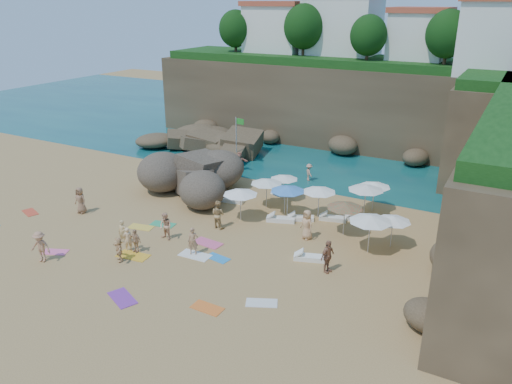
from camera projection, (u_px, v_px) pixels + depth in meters
The scene contains 51 objects.
ground at pixel (208, 229), 32.85m from camera, with size 120.00×120.00×0.00m, color tan.
seawater at pixel (353, 131), 57.39m from camera, with size 120.00×120.00×0.00m, color #0C4751.
cliff_back at pixel (359, 106), 50.96m from camera, with size 44.00×8.00×8.00m, color brown.
rock_promontory at pixel (205, 148), 50.86m from camera, with size 12.00×7.00×2.00m, color brown, non-canonical shape.
clifftop_buildings at pixel (377, 31), 48.57m from camera, with size 28.48×9.48×7.00m.
clifftop_trees at pixel (377, 36), 42.62m from camera, with size 35.60×23.82×4.40m.
marina_masts at pixel (230, 93), 63.69m from camera, with size 3.10×0.10×6.00m.
rock_outcrop at pixel (201, 194), 38.82m from camera, with size 7.72×5.79×3.09m, color brown, non-canonical shape.
flag_pole at pixel (238, 135), 44.54m from camera, with size 0.87×0.15×4.46m.
parasol_0 at pixel (285, 190), 34.51m from camera, with size 2.11×2.11×1.99m.
parasol_1 at pixel (267, 181), 35.67m from camera, with size 2.31×2.31×2.18m.
parasol_2 at pixel (374, 184), 35.11m from camera, with size 2.29×2.29×2.16m.
parasol_3 at pixel (366, 187), 34.10m from camera, with size 2.47×2.47×2.33m.
parasol_4 at pixel (469, 210), 30.17m from camera, with size 2.56×2.56×2.42m.
parasol_5 at pixel (284, 177), 37.03m from camera, with size 2.11×2.11×1.99m.
parasol_6 at pixel (345, 205), 31.42m from camera, with size 2.36×2.36×2.23m.
parasol_7 at pixel (319, 189), 34.02m from camera, with size 2.35×2.35×2.22m.
parasol_8 at pixel (393, 219), 29.85m from camera, with size 2.17×2.17×2.05m.
parasol_9 at pixel (240, 192), 33.52m from camera, with size 2.37×2.37×2.24m.
parasol_10 at pixel (288, 188), 34.09m from camera, with size 2.40×2.40×2.27m.
parasol_11 at pixel (371, 218), 29.07m from camera, with size 2.56×2.56×2.42m.
lounger_0 at pixel (232, 200), 37.26m from camera, with size 1.87×0.62×0.29m, color white.
lounger_1 at pixel (356, 219), 34.06m from camera, with size 1.59×0.53×0.25m, color white.
lounger_2 at pixel (281, 219), 33.98m from camera, with size 1.92×0.64×0.30m, color white.
lounger_3 at pixel (301, 218), 34.20m from camera, with size 1.80×0.60×0.28m, color white.
lounger_4 at pixel (333, 218), 34.15m from camera, with size 1.84×0.61×0.29m, color white.
lounger_5 at pixel (310, 258), 28.94m from camera, with size 1.87×0.62×0.29m, color white.
towel_1 at pixel (55, 252), 29.89m from camera, with size 1.49×0.74×0.03m, color pink.
towel_2 at pixel (133, 256), 29.45m from camera, with size 1.92×0.96×0.03m, color gold.
towel_3 at pixel (163, 224), 33.56m from camera, with size 1.65×0.83×0.03m, color #2D9E65.
towel_4 at pixel (141, 227), 33.14m from camera, with size 1.64×0.82×0.03m, color gold.
towel_5 at pixel (195, 255), 29.49m from camera, with size 1.89×0.95×0.03m, color white.
towel_6 at pixel (122, 298), 25.28m from camera, with size 1.84×0.92×0.03m, color purple.
towel_7 at pixel (30, 212), 35.46m from camera, with size 1.51×0.76×0.03m, color red.
towel_8 at pixel (218, 258), 29.19m from camera, with size 1.46×0.73×0.03m, color #2786D1.
towel_9 at pixel (208, 243), 30.99m from camera, with size 1.85×0.93×0.03m, color #E25785.
towel_10 at pixel (207, 308), 24.47m from camera, with size 1.60×0.80×0.03m, color orange.
towel_13 at pixel (262, 303), 24.87m from camera, with size 1.57×0.79×0.03m, color silver.
person_stand_0 at pixel (122, 232), 30.75m from camera, with size 0.55×0.36×1.52m, color #DDB574.
person_stand_1 at pixel (218, 214), 32.78m from camera, with size 0.93×0.72×1.91m, color tan.
person_stand_2 at pixel (309, 172), 41.42m from camera, with size 0.94×0.39×1.46m, color tan.
person_stand_3 at pixel (327, 256), 27.40m from camera, with size 1.13×0.47×1.92m, color #9E6B4F.
person_stand_4 at pixel (307, 225), 31.26m from camera, with size 0.95×0.52×1.94m, color tan.
person_stand_5 at pixel (240, 161), 43.89m from camera, with size 1.55×0.45×1.67m, color #B8725C.
person_stand_6 at pixel (128, 239), 29.87m from camera, with size 0.55×0.36×1.50m, color #F6C38C.
person_lie_0 at pixel (42, 258), 28.74m from camera, with size 1.20×1.85×0.49m, color tan.
person_lie_1 at pixel (136, 249), 29.85m from camera, with size 0.86×1.47×0.36m, color tan.
person_lie_2 at pixel (82, 210), 35.31m from camera, with size 0.92×1.88×0.50m, color #906648.
person_lie_3 at pixel (120, 258), 28.83m from camera, with size 1.34×1.45×0.39m, color #E3B077.
person_lie_4 at pixel (194, 251), 29.59m from camera, with size 0.61×1.67×0.40m, color #A77953.
person_lie_5 at pixel (166, 235), 31.36m from camera, with size 0.85×1.75×0.66m, color #E1A980.
Camera 1 is at (17.07, -24.56, 14.16)m, focal length 35.00 mm.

